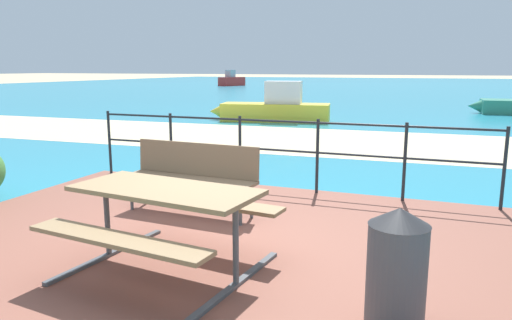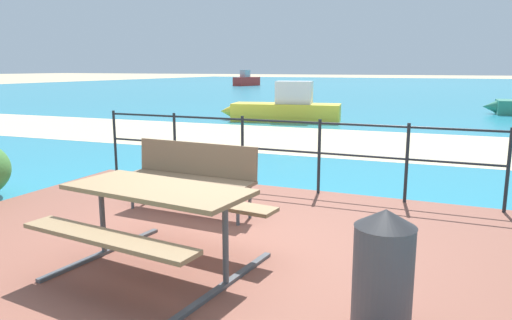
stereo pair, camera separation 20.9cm
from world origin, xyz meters
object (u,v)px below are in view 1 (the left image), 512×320
(picnic_table, at_px, (166,207))
(boat_mid, at_px, (233,80))
(park_bench, at_px, (193,171))
(trash_bin, at_px, (397,265))
(boat_near, at_px, (274,108))

(picnic_table, height_order, boat_mid, boat_mid)
(park_bench, relative_size, trash_bin, 2.05)
(picnic_table, bearing_deg, boat_mid, 119.48)
(trash_bin, bearing_deg, boat_mid, 115.13)
(boat_near, distance_m, boat_mid, 32.87)
(boat_mid, bearing_deg, trash_bin, -135.72)
(picnic_table, relative_size, park_bench, 1.05)
(trash_bin, relative_size, boat_near, 0.20)
(trash_bin, xyz_separation_m, boat_near, (-5.07, 12.26, -0.03))
(boat_near, relative_size, boat_mid, 1.21)
(picnic_table, xyz_separation_m, boat_near, (-3.13, 12.08, -0.19))
(picnic_table, distance_m, park_bench, 1.73)
(trash_bin, bearing_deg, park_bench, 144.78)
(park_bench, bearing_deg, picnic_table, -66.00)
(boat_mid, bearing_deg, picnic_table, -137.85)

